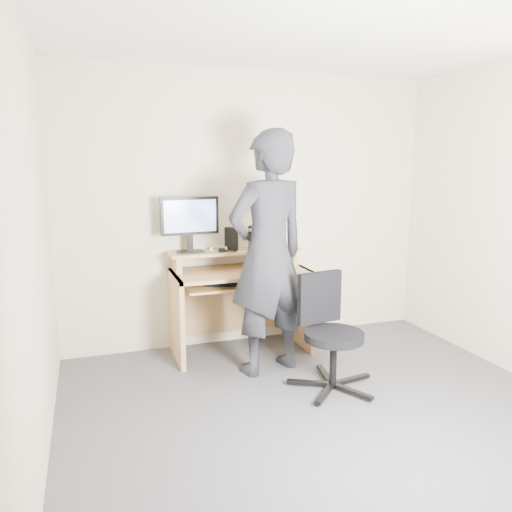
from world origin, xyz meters
TOP-DOWN VIEW (x-y plane):
  - ground at (0.00, 0.00)m, footprint 3.50×3.50m
  - back_wall at (0.00, 1.75)m, footprint 3.50×0.02m
  - ceiling at (0.00, 0.00)m, footprint 3.50×3.50m
  - desk at (-0.20, 1.53)m, footprint 1.20×0.60m
  - monitor at (-0.61, 1.59)m, footprint 0.51×0.14m
  - external_drive at (-0.24, 1.61)m, footprint 0.10×0.14m
  - travel_mug at (-0.03, 1.61)m, footprint 0.10×0.10m
  - smartphone at (-0.03, 1.60)m, footprint 0.07×0.13m
  - charger at (-0.35, 1.52)m, footprint 0.05×0.05m
  - headphones at (-0.35, 1.64)m, footprint 0.17×0.16m
  - keyboard at (-0.30, 1.36)m, footprint 0.49×0.31m
  - mouse at (0.04, 1.35)m, footprint 0.10×0.07m
  - office_chair at (0.22, 0.56)m, footprint 0.67×0.67m
  - person at (-0.11, 0.98)m, footprint 0.80×0.63m

SIDE VIEW (x-z plane):
  - ground at x=0.00m, z-range 0.00..0.00m
  - office_chair at x=0.22m, z-range 0.04..0.88m
  - desk at x=-0.20m, z-range 0.09..1.00m
  - keyboard at x=-0.30m, z-range 0.65..0.68m
  - mouse at x=0.04m, z-range 0.75..0.79m
  - smartphone at x=-0.03m, z-range 0.91..0.92m
  - headphones at x=-0.35m, z-range 0.89..0.95m
  - charger at x=-0.35m, z-range 0.91..0.94m
  - person at x=-0.11m, z-range 0.00..1.94m
  - travel_mug at x=-0.03m, z-range 0.91..1.10m
  - external_drive at x=-0.24m, z-range 0.91..1.11m
  - monitor at x=-0.61m, z-range 0.96..1.44m
  - back_wall at x=0.00m, z-range 0.00..2.50m
  - ceiling at x=0.00m, z-range 2.49..2.51m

